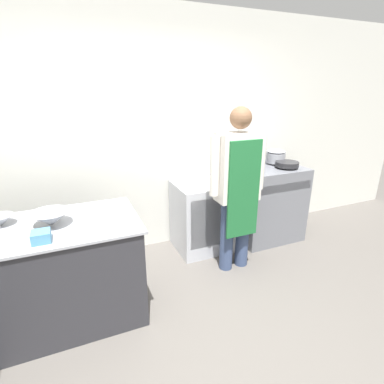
% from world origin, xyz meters
% --- Properties ---
extents(ground_plane, '(14.00, 14.00, 0.00)m').
position_xyz_m(ground_plane, '(0.00, 0.00, 0.00)').
color(ground_plane, '#5B5651').
extents(wall_back, '(8.00, 0.05, 2.70)m').
position_xyz_m(wall_back, '(0.00, 1.87, 1.35)').
color(wall_back, silver).
rests_on(wall_back, ground_plane).
extents(prep_counter, '(1.35, 0.80, 0.87)m').
position_xyz_m(prep_counter, '(-1.10, 0.91, 0.43)').
color(prep_counter, '#2D2D33').
rests_on(prep_counter, ground_plane).
extents(stove, '(0.81, 0.63, 0.96)m').
position_xyz_m(stove, '(1.38, 1.48, 0.47)').
color(stove, slate).
rests_on(stove, ground_plane).
extents(fridge_unit, '(0.65, 0.57, 0.82)m').
position_xyz_m(fridge_unit, '(0.50, 1.53, 0.41)').
color(fridge_unit, silver).
rests_on(fridge_unit, ground_plane).
extents(person_cook, '(0.61, 0.24, 1.70)m').
position_xyz_m(person_cook, '(0.64, 1.02, 0.96)').
color(person_cook, '#38476B').
rests_on(person_cook, ground_plane).
extents(mixing_bowl, '(0.29, 0.29, 0.11)m').
position_xyz_m(mixing_bowl, '(-1.08, 0.91, 0.92)').
color(mixing_bowl, '#9EA0A8').
rests_on(mixing_bowl, prep_counter).
extents(small_bowl, '(0.19, 0.19, 0.08)m').
position_xyz_m(small_bowl, '(-1.43, 1.06, 0.91)').
color(small_bowl, '#9EA0A8').
rests_on(small_bowl, prep_counter).
extents(plastic_tub, '(0.12, 0.12, 0.08)m').
position_xyz_m(plastic_tub, '(-1.14, 0.66, 0.90)').
color(plastic_tub, teal).
rests_on(plastic_tub, prep_counter).
extents(stock_pot, '(0.30, 0.30, 0.25)m').
position_xyz_m(stock_pot, '(1.19, 1.59, 1.08)').
color(stock_pot, '#9EA0A8').
rests_on(stock_pot, stove).
extents(saute_pan, '(0.28, 0.28, 0.06)m').
position_xyz_m(saute_pan, '(1.54, 1.37, 0.99)').
color(saute_pan, '#262628').
rests_on(saute_pan, stove).
extents(sauce_pot, '(0.24, 0.24, 0.16)m').
position_xyz_m(sauce_pot, '(1.54, 1.59, 1.04)').
color(sauce_pot, '#9EA0A8').
rests_on(sauce_pot, stove).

